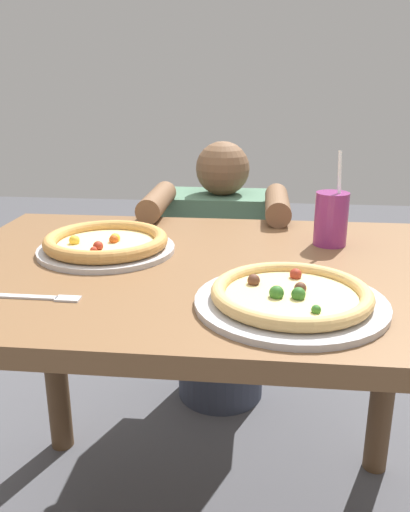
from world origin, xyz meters
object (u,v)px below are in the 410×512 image
fork (32,297)px  diner_seated (221,291)px  pizza_near (291,297)px  pizza_far (106,243)px  drink_cup_colored (331,219)px

fork → diner_seated: bearing=72.5°
pizza_near → pizza_far: same height
drink_cup_colored → diner_seated: (-0.30, 0.49, -0.40)m
pizza_far → drink_cup_colored: bearing=12.2°
fork → diner_seated: size_ratio=0.22×
fork → pizza_near: bearing=1.7°
fork → diner_seated: 0.99m
pizza_near → diner_seated: 0.96m
pizza_near → fork: (-0.47, -0.01, -0.02)m
pizza_near → drink_cup_colored: drink_cup_colored is taller
pizza_near → diner_seated: size_ratio=0.36×
pizza_near → diner_seated: diner_seated is taller
pizza_far → drink_cup_colored: drink_cup_colored is taller
drink_cup_colored → fork: (-0.58, -0.39, -0.06)m
pizza_near → drink_cup_colored: bearing=73.9°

